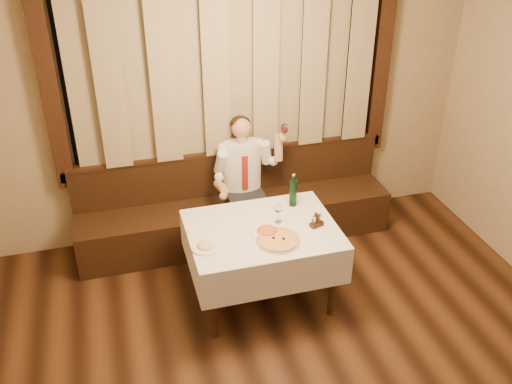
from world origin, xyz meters
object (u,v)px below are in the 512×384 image
object	(u,v)px
pasta_red	(267,229)
pasta_cream	(206,244)
pizza	(278,240)
banquette	(235,211)
green_bottle	(293,192)
cruet_caddy	(317,222)
dining_table	(262,238)
seated_man	(244,173)

from	to	relation	value
pasta_red	pasta_cream	size ratio (longest dim) A/B	1.12
pizza	banquette	bearing A→B (deg)	93.16
green_bottle	cruet_caddy	size ratio (longest dim) A/B	2.46
cruet_caddy	pasta_red	bearing A→B (deg)	159.13
pasta_red	cruet_caddy	xyz separation A→B (m)	(0.44, -0.02, 0.01)
dining_table	cruet_caddy	xyz separation A→B (m)	(0.45, -0.09, 0.15)
banquette	pasta_cream	world-z (taller)	banquette
seated_man	cruet_caddy	bearing A→B (deg)	-70.25
dining_table	pasta_red	world-z (taller)	pasta_red
pizza	seated_man	xyz separation A→B (m)	(0.02, 1.16, 0.02)
dining_table	seated_man	bearing A→B (deg)	84.81
pasta_cream	cruet_caddy	size ratio (longest dim) A/B	1.92
pizza	cruet_caddy	distance (m)	0.41
banquette	seated_man	xyz separation A→B (m)	(0.08, -0.09, 0.48)
pasta_red	cruet_caddy	distance (m)	0.44
pasta_red	cruet_caddy	world-z (taller)	cruet_caddy
pasta_cream	green_bottle	xyz separation A→B (m)	(0.89, 0.43, 0.10)
dining_table	seated_man	size ratio (longest dim) A/B	0.94
pizza	pasta_red	world-z (taller)	pasta_red
banquette	green_bottle	size ratio (longest dim) A/B	10.12
pasta_red	pasta_cream	distance (m)	0.54
green_bottle	pasta_red	bearing A→B (deg)	-133.75
pizza	pasta_red	size ratio (longest dim) A/B	1.36
dining_table	pasta_red	size ratio (longest dim) A/B	4.60
pasta_red	green_bottle	size ratio (longest dim) A/B	0.87
green_bottle	seated_man	bearing A→B (deg)	113.87
dining_table	pizza	world-z (taller)	pizza
banquette	pasta_red	xyz separation A→B (m)	(0.02, -1.10, 0.48)
dining_table	pasta_cream	bearing A→B (deg)	-164.47
green_bottle	seated_man	size ratio (longest dim) A/B	0.23
banquette	cruet_caddy	bearing A→B (deg)	-67.86
cruet_caddy	pasta_cream	bearing A→B (deg)	164.11
pizza	pasta_red	bearing A→B (deg)	108.80
pasta_red	pasta_cream	bearing A→B (deg)	-173.00
dining_table	banquette	bearing A→B (deg)	90.00
banquette	pasta_red	size ratio (longest dim) A/B	11.60
dining_table	green_bottle	bearing A→B (deg)	38.01
pasta_cream	seated_man	distance (m)	1.23
cruet_caddy	dining_table	bearing A→B (deg)	149.58
seated_man	pizza	bearing A→B (deg)	-90.79
dining_table	pizza	distance (m)	0.26
pasta_cream	dining_table	bearing A→B (deg)	15.53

